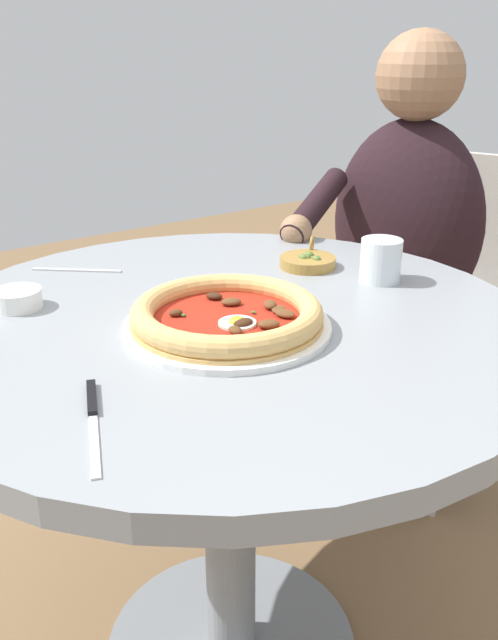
{
  "coord_description": "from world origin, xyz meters",
  "views": [
    {
      "loc": [
        0.81,
        -0.55,
        1.11
      ],
      "look_at": [
        0.01,
        0.04,
        0.7
      ],
      "focal_mm": 37.78,
      "sensor_mm": 36.0,
      "label": 1
    }
  ],
  "objects_px": {
    "pizza_on_plate": "(227,317)",
    "fork_utensil": "(77,270)",
    "ramekin_capers": "(17,298)",
    "olive_pan": "(308,261)",
    "water_glass": "(381,263)",
    "cafe_chair_diner": "(420,277)",
    "dining_table": "(228,388)",
    "diner_person": "(399,297)",
    "steak_knife": "(93,411)"
  },
  "relations": [
    {
      "from": "dining_table",
      "to": "cafe_chair_diner",
      "type": "bearing_deg",
      "value": 109.69
    },
    {
      "from": "steak_knife",
      "to": "dining_table",
      "type": "bearing_deg",
      "value": 118.01
    },
    {
      "from": "dining_table",
      "to": "cafe_chair_diner",
      "type": "distance_m",
      "value": 0.88
    },
    {
      "from": "ramekin_capers",
      "to": "cafe_chair_diner",
      "type": "distance_m",
      "value": 1.11
    },
    {
      "from": "olive_pan",
      "to": "diner_person",
      "type": "bearing_deg",
      "value": 108.0
    },
    {
      "from": "dining_table",
      "to": "fork_utensil",
      "type": "height_order",
      "value": "fork_utensil"
    },
    {
      "from": "olive_pan",
      "to": "cafe_chair_diner",
      "type": "height_order",
      "value": "cafe_chair_diner"
    },
    {
      "from": "steak_knife",
      "to": "cafe_chair_diner",
      "type": "bearing_deg",
      "value": 112.0
    },
    {
      "from": "olive_pan",
      "to": "diner_person",
      "type": "xyz_separation_m",
      "value": [
        -0.14,
        0.44,
        -0.21
      ]
    },
    {
      "from": "cafe_chair_diner",
      "to": "pizza_on_plate",
      "type": "bearing_deg",
      "value": -68.17
    },
    {
      "from": "water_glass",
      "to": "ramekin_capers",
      "type": "height_order",
      "value": "water_glass"
    },
    {
      "from": "pizza_on_plate",
      "to": "fork_utensil",
      "type": "distance_m",
      "value": 0.4
    },
    {
      "from": "ramekin_capers",
      "to": "olive_pan",
      "type": "relative_size",
      "value": 0.68
    },
    {
      "from": "dining_table",
      "to": "diner_person",
      "type": "bearing_deg",
      "value": 109.83
    },
    {
      "from": "dining_table",
      "to": "cafe_chair_diner",
      "type": "relative_size",
      "value": 1.16
    },
    {
      "from": "ramekin_capers",
      "to": "diner_person",
      "type": "bearing_deg",
      "value": 91.69
    },
    {
      "from": "dining_table",
      "to": "water_glass",
      "type": "xyz_separation_m",
      "value": [
        0.03,
        0.31,
        0.16
      ]
    },
    {
      "from": "water_glass",
      "to": "olive_pan",
      "type": "relative_size",
      "value": 0.67
    },
    {
      "from": "dining_table",
      "to": "ramekin_capers",
      "type": "relative_size",
      "value": 12.57
    },
    {
      "from": "pizza_on_plate",
      "to": "steak_knife",
      "type": "xyz_separation_m",
      "value": [
        0.11,
        -0.27,
        -0.02
      ]
    },
    {
      "from": "pizza_on_plate",
      "to": "olive_pan",
      "type": "relative_size",
      "value": 2.74
    },
    {
      "from": "cafe_chair_diner",
      "to": "fork_utensil",
      "type": "bearing_deg",
      "value": -93.06
    },
    {
      "from": "pizza_on_plate",
      "to": "fork_utensil",
      "type": "xyz_separation_m",
      "value": [
        -0.4,
        -0.07,
        -0.02
      ]
    },
    {
      "from": "dining_table",
      "to": "olive_pan",
      "type": "xyz_separation_m",
      "value": [
        -0.11,
        0.26,
        0.14
      ]
    },
    {
      "from": "olive_pan",
      "to": "diner_person",
      "type": "relative_size",
      "value": 0.1
    },
    {
      "from": "pizza_on_plate",
      "to": "steak_knife",
      "type": "bearing_deg",
      "value": -67.47
    },
    {
      "from": "diner_person",
      "to": "dining_table",
      "type": "bearing_deg",
      "value": -70.17
    },
    {
      "from": "steak_knife",
      "to": "pizza_on_plate",
      "type": "bearing_deg",
      "value": 112.53
    },
    {
      "from": "steak_knife",
      "to": "cafe_chair_diner",
      "type": "xyz_separation_m",
      "value": [
        -0.46,
        1.13,
        -0.19
      ]
    },
    {
      "from": "dining_table",
      "to": "ramekin_capers",
      "type": "bearing_deg",
      "value": -131.18
    },
    {
      "from": "dining_table",
      "to": "steak_knife",
      "type": "relative_size",
      "value": 5.09
    },
    {
      "from": "pizza_on_plate",
      "to": "fork_utensil",
      "type": "bearing_deg",
      "value": -169.81
    },
    {
      "from": "fork_utensil",
      "to": "cafe_chair_diner",
      "type": "bearing_deg",
      "value": 86.94
    },
    {
      "from": "ramekin_capers",
      "to": "olive_pan",
      "type": "xyz_separation_m",
      "value": [
        0.11,
        0.52,
        -0.01
      ]
    },
    {
      "from": "steak_knife",
      "to": "cafe_chair_diner",
      "type": "distance_m",
      "value": 1.23
    },
    {
      "from": "steak_knife",
      "to": "ramekin_capers",
      "type": "relative_size",
      "value": 2.47
    },
    {
      "from": "diner_person",
      "to": "cafe_chair_diner",
      "type": "height_order",
      "value": "diner_person"
    },
    {
      "from": "steak_knife",
      "to": "ramekin_capers",
      "type": "height_order",
      "value": "ramekin_capers"
    },
    {
      "from": "water_glass",
      "to": "ramekin_capers",
      "type": "relative_size",
      "value": 0.99
    },
    {
      "from": "diner_person",
      "to": "olive_pan",
      "type": "bearing_deg",
      "value": -72.0
    },
    {
      "from": "water_glass",
      "to": "ramekin_capers",
      "type": "distance_m",
      "value": 0.62
    },
    {
      "from": "ramekin_capers",
      "to": "cafe_chair_diner",
      "type": "xyz_separation_m",
      "value": [
        -0.07,
        1.08,
        -0.2
      ]
    },
    {
      "from": "pizza_on_plate",
      "to": "cafe_chair_diner",
      "type": "bearing_deg",
      "value": 111.83
    },
    {
      "from": "water_glass",
      "to": "steak_knife",
      "type": "distance_m",
      "value": 0.63
    },
    {
      "from": "water_glass",
      "to": "ramekin_capers",
      "type": "bearing_deg",
      "value": -113.8
    },
    {
      "from": "fork_utensil",
      "to": "ramekin_capers",
      "type": "bearing_deg",
      "value": -51.03
    },
    {
      "from": "ramekin_capers",
      "to": "olive_pan",
      "type": "height_order",
      "value": "olive_pan"
    },
    {
      "from": "ramekin_capers",
      "to": "diner_person",
      "type": "relative_size",
      "value": 0.07
    },
    {
      "from": "fork_utensil",
      "to": "cafe_chair_diner",
      "type": "distance_m",
      "value": 0.95
    },
    {
      "from": "steak_knife",
      "to": "olive_pan",
      "type": "distance_m",
      "value": 0.62
    }
  ]
}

